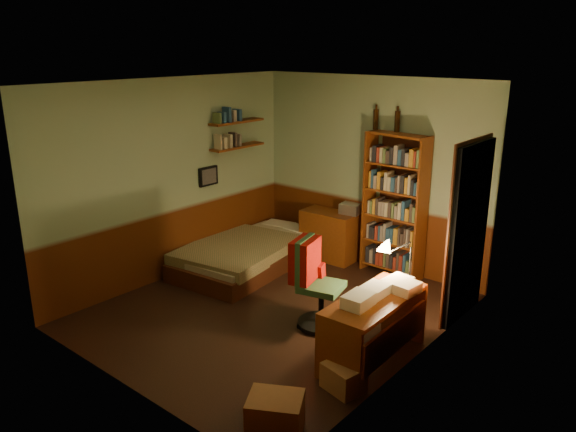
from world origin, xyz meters
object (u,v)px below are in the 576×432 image
Objects in this scene: bed at (249,244)px; desk_lamp at (411,253)px; cardboard_box_a at (275,415)px; dresser at (329,235)px; cardboard_box_b at (344,377)px; mini_stereo at (350,209)px; bookshelf at (395,206)px; office_chair at (322,289)px; desk at (374,329)px.

bed is 3.74× the size of desk_lamp.
desk_lamp reaches higher than cardboard_box_a.
desk_lamp is (1.97, -1.32, 0.60)m from dresser.
cardboard_box_b is at bearing 84.44° from cardboard_box_a.
mini_stereo is at bearing 115.24° from cardboard_box_a.
cardboard_box_a is 0.85m from cardboard_box_b.
office_chair is at bearing -77.34° from bookshelf.
dresser reaches higher than cardboard_box_b.
mini_stereo is 3.25m from cardboard_box_b.
office_chair is at bearing 115.25° from cardboard_box_a.
desk_lamp is at bearing -48.09° from mini_stereo.
cardboard_box_b is at bearing -89.93° from desk_lamp.
office_chair is 2.60× the size of cardboard_box_b.
bed is 3.14m from cardboard_box_b.
cardboard_box_a reaches higher than cardboard_box_b.
office_chair is at bearing -156.28° from desk_lamp.
mini_stereo is 2.06m from office_chair.
desk is 2.86× the size of cardboard_box_a.
bookshelf is 1.54× the size of desk.
cardboard_box_b is at bearing -60.98° from bookshelf.
bed is at bearing -139.71° from mini_stereo.
mini_stereo reaches higher than cardboard_box_a.
desk is at bearing -47.53° from dresser.
desk reaches higher than cardboard_box_a.
dresser is (0.69, 0.94, 0.03)m from bed.
mini_stereo is at bearing 127.62° from desk.
bed is at bearing -128.81° from dresser.
mini_stereo is at bearing -175.52° from bookshelf.
office_chair reaches higher than desk.
office_chair reaches higher than cardboard_box_b.
desk is 0.64m from cardboard_box_b.
bookshelf is 1.88m from office_chair.
bed is at bearing 143.05° from office_chair.
desk is (2.63, -0.99, 0.01)m from bed.
desk is at bearing -94.54° from desk_lamp.
desk is (1.94, -1.94, -0.02)m from dresser.
office_chair is at bearing -58.94° from dresser.
cardboard_box_b is at bearing -64.59° from mini_stereo.
desk is at bearing -26.83° from bed.
mini_stereo is 0.48× the size of desk_lamp.
cardboard_box_a is at bearing -78.85° from office_chair.
bookshelf is 2.32m from desk.
cardboard_box_a is (0.94, -3.47, -0.79)m from bookshelf.
bookshelf reaches higher than mini_stereo.
desk_lamp is 1.66× the size of cardboard_box_b.
dresser reaches higher than desk.
desk_lamp is at bearing -14.17° from bed.
cardboard_box_b is (2.01, -2.54, -0.23)m from dresser.
bed is 1.73× the size of desk.
desk_lamp is 0.64× the size of office_chair.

